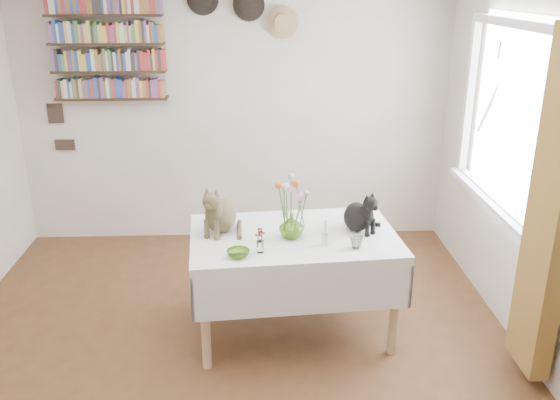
{
  "coord_description": "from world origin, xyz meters",
  "views": [
    {
      "loc": [
        0.19,
        -3.24,
        2.4
      ],
      "look_at": [
        0.34,
        0.39,
        1.05
      ],
      "focal_mm": 38.0,
      "sensor_mm": 36.0,
      "label": 1
    }
  ],
  "objects_px": {
    "tabby_cat": "(221,207)",
    "flower_vase": "(291,226)",
    "dining_table": "(294,259)",
    "bookshelf_unit": "(107,48)",
    "black_cat": "(357,210)"
  },
  "relations": [
    {
      "from": "black_cat",
      "to": "bookshelf_unit",
      "type": "bearing_deg",
      "value": 99.64
    },
    {
      "from": "dining_table",
      "to": "tabby_cat",
      "type": "distance_m",
      "value": 0.63
    },
    {
      "from": "dining_table",
      "to": "flower_vase",
      "type": "bearing_deg",
      "value": -110.09
    },
    {
      "from": "dining_table",
      "to": "bookshelf_unit",
      "type": "xyz_separation_m",
      "value": [
        -1.54,
        1.67,
        1.27
      ]
    },
    {
      "from": "bookshelf_unit",
      "to": "black_cat",
      "type": "bearing_deg",
      "value": -38.96
    },
    {
      "from": "dining_table",
      "to": "black_cat",
      "type": "relative_size",
      "value": 4.93
    },
    {
      "from": "dining_table",
      "to": "tabby_cat",
      "type": "bearing_deg",
      "value": 170.03
    },
    {
      "from": "tabby_cat",
      "to": "flower_vase",
      "type": "relative_size",
      "value": 2.06
    },
    {
      "from": "black_cat",
      "to": "flower_vase",
      "type": "distance_m",
      "value": 0.48
    },
    {
      "from": "black_cat",
      "to": "bookshelf_unit",
      "type": "distance_m",
      "value": 2.72
    },
    {
      "from": "bookshelf_unit",
      "to": "dining_table",
      "type": "bearing_deg",
      "value": -47.24
    },
    {
      "from": "dining_table",
      "to": "bookshelf_unit",
      "type": "height_order",
      "value": "bookshelf_unit"
    },
    {
      "from": "tabby_cat",
      "to": "black_cat",
      "type": "xyz_separation_m",
      "value": [
        0.95,
        -0.03,
        -0.03
      ]
    },
    {
      "from": "tabby_cat",
      "to": "bookshelf_unit",
      "type": "height_order",
      "value": "bookshelf_unit"
    },
    {
      "from": "dining_table",
      "to": "flower_vase",
      "type": "height_order",
      "value": "flower_vase"
    }
  ]
}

